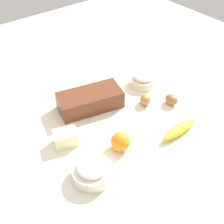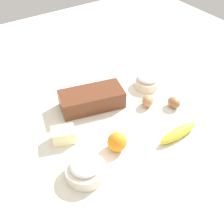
% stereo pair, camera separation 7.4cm
% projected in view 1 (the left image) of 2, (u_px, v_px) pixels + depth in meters
% --- Properties ---
extents(ground_plane, '(2.40, 2.40, 0.02)m').
position_uv_depth(ground_plane, '(112.00, 121.00, 1.28)').
color(ground_plane, silver).
extents(loaf_pan, '(0.30, 0.19, 0.08)m').
position_uv_depth(loaf_pan, '(90.00, 100.00, 1.30)').
color(loaf_pan, brown).
rests_on(loaf_pan, ground_plane).
extents(flour_bowl, '(0.13, 0.13, 0.07)m').
position_uv_depth(flour_bowl, '(143.00, 80.00, 1.44)').
color(flour_bowl, silver).
rests_on(flour_bowl, ground_plane).
extents(sugar_bowl, '(0.14, 0.14, 0.07)m').
position_uv_depth(sugar_bowl, '(92.00, 171.00, 1.02)').
color(sugar_bowl, silver).
rests_on(sugar_bowl, ground_plane).
extents(banana, '(0.19, 0.05, 0.04)m').
position_uv_depth(banana, '(179.00, 129.00, 1.19)').
color(banana, yellow).
rests_on(banana, ground_plane).
extents(orange_fruit, '(0.08, 0.08, 0.08)m').
position_uv_depth(orange_fruit, '(120.00, 142.00, 1.12)').
color(orange_fruit, orange).
rests_on(orange_fruit, ground_plane).
extents(butter_block, '(0.11, 0.09, 0.06)m').
position_uv_depth(butter_block, '(65.00, 137.00, 1.15)').
color(butter_block, '#F4EDB2').
rests_on(butter_block, ground_plane).
extents(egg_near_butter, '(0.08, 0.08, 0.05)m').
position_uv_depth(egg_near_butter, '(146.00, 99.00, 1.33)').
color(egg_near_butter, '#BC804D').
rests_on(egg_near_butter, ground_plane).
extents(egg_beside_bowl, '(0.05, 0.06, 0.05)m').
position_uv_depth(egg_beside_bowl, '(171.00, 99.00, 1.33)').
color(egg_beside_bowl, '#A06B41').
rests_on(egg_beside_bowl, ground_plane).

